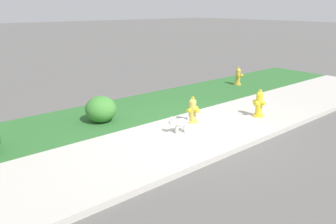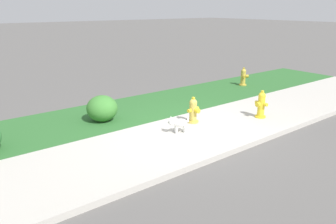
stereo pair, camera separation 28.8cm
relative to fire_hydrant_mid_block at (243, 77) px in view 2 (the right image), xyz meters
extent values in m
plane|color=#5B5956|center=(-4.64, -2.50, -0.32)|extent=(120.00, 120.00, 0.00)
cube|color=#BCB7AD|center=(-4.64, -2.50, -0.32)|extent=(18.00, 2.40, 0.01)
cube|color=#2D662D|center=(-4.64, -0.06, -0.32)|extent=(18.00, 2.50, 0.01)
cube|color=#BCB7AD|center=(-4.64, -3.78, -0.26)|extent=(18.00, 0.16, 0.12)
cylinder|color=gold|center=(-0.01, 0.00, -0.30)|extent=(0.28, 0.28, 0.05)
cylinder|color=gold|center=(-0.01, 0.00, -0.03)|extent=(0.18, 0.18, 0.49)
sphere|color=gold|center=(-0.01, 0.00, 0.22)|extent=(0.19, 0.19, 0.19)
cube|color=#B29323|center=(-0.01, 0.00, 0.33)|extent=(0.08, 0.08, 0.06)
cylinder|color=#B29323|center=(0.07, 0.11, 0.03)|extent=(0.13, 0.13, 0.09)
cylinder|color=#B29323|center=(-0.08, -0.10, 0.03)|extent=(0.13, 0.13, 0.09)
cylinder|color=#B29323|center=(0.11, -0.08, 0.03)|extent=(0.15, 0.16, 0.12)
cylinder|color=yellow|center=(-2.56, -2.75, -0.30)|extent=(0.28, 0.28, 0.05)
cylinder|color=yellow|center=(-2.56, -2.75, 0.00)|extent=(0.18, 0.18, 0.55)
sphere|color=yellow|center=(-2.56, -2.75, 0.28)|extent=(0.19, 0.19, 0.19)
cube|color=yellow|center=(-2.56, -2.75, 0.39)|extent=(0.06, 0.06, 0.06)
cylinder|color=yellow|center=(-2.56, -2.88, 0.07)|extent=(0.09, 0.09, 0.09)
cylinder|color=yellow|center=(-2.56, -2.61, 0.07)|extent=(0.09, 0.09, 0.09)
cylinder|color=yellow|center=(-2.70, -2.75, 0.07)|extent=(0.10, 0.12, 0.12)
cylinder|color=gold|center=(-4.25, -1.94, -0.30)|extent=(0.29, 0.29, 0.05)
cylinder|color=gold|center=(-4.25, -1.94, -0.03)|extent=(0.19, 0.19, 0.48)
sphere|color=gold|center=(-4.25, -1.94, 0.21)|extent=(0.20, 0.20, 0.20)
cube|color=yellow|center=(-4.25, -1.94, 0.32)|extent=(0.06, 0.06, 0.06)
cylinder|color=yellow|center=(-4.11, -1.93, 0.02)|extent=(0.10, 0.10, 0.09)
cylinder|color=yellow|center=(-4.38, -1.96, 0.02)|extent=(0.10, 0.10, 0.09)
cylinder|color=yellow|center=(-4.23, -2.08, 0.02)|extent=(0.13, 0.11, 0.12)
ellipsoid|color=white|center=(-4.96, -2.30, -0.07)|extent=(0.38, 0.31, 0.20)
sphere|color=white|center=(-5.15, -2.21, -0.04)|extent=(0.16, 0.16, 0.16)
sphere|color=black|center=(-5.22, -2.18, -0.05)|extent=(0.03, 0.03, 0.03)
cone|color=white|center=(-5.17, -2.25, 0.06)|extent=(0.07, 0.07, 0.07)
cone|color=white|center=(-5.14, -2.17, 0.06)|extent=(0.07, 0.07, 0.07)
cylinder|color=white|center=(-5.08, -2.30, -0.25)|extent=(0.05, 0.05, 0.15)
cylinder|color=white|center=(-5.03, -2.21, -0.25)|extent=(0.05, 0.05, 0.15)
cylinder|color=white|center=(-4.89, -2.39, -0.25)|extent=(0.05, 0.05, 0.15)
cylinder|color=white|center=(-4.84, -2.29, -0.25)|extent=(0.05, 0.05, 0.15)
cylinder|color=white|center=(-4.79, -2.38, -0.01)|extent=(0.04, 0.04, 0.11)
ellipsoid|color=#3D7F33|center=(-6.00, -0.41, 0.01)|extent=(0.79, 0.79, 0.67)
camera|label=1|loc=(-9.78, -7.61, 2.50)|focal=35.00mm
camera|label=2|loc=(-9.55, -7.79, 2.50)|focal=35.00mm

